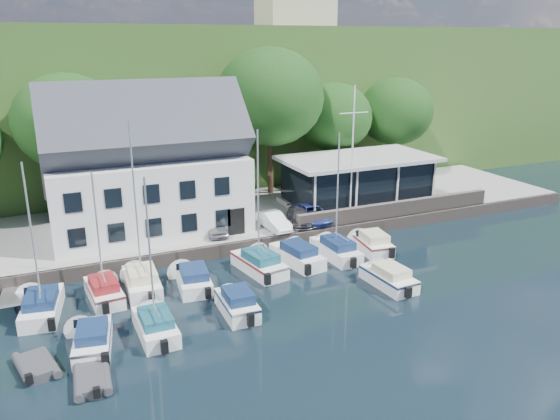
{
  "coord_description": "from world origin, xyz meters",
  "views": [
    {
      "loc": [
        -13.97,
        -23.44,
        14.79
      ],
      "look_at": [
        0.47,
        9.0,
        3.64
      ],
      "focal_mm": 35.0,
      "sensor_mm": 36.0,
      "label": 1
    }
  ],
  "objects_px": {
    "car_silver": "(215,226)",
    "harbor_building": "(147,173)",
    "flagpole": "(352,153)",
    "boat_r2_2": "(237,301)",
    "boat_r1_1": "(98,230)",
    "boat_r1_4": "(258,205)",
    "boat_r1_6": "(337,197)",
    "boat_r2_0": "(92,337)",
    "club_pavilion": "(358,180)",
    "boat_r2_4": "(389,275)",
    "boat_r2_1": "(150,260)",
    "dinghy_0": "(36,364)",
    "car_blue": "(312,213)",
    "boat_r1_0": "(33,242)",
    "car_white": "(274,221)",
    "boat_r1_2": "(136,217)",
    "car_dgrey": "(299,217)",
    "dinghy_1": "(92,378)",
    "boat_r1_5": "(297,253)",
    "boat_r1_7": "(372,241)",
    "boat_r1_3": "(193,277)"
  },
  "relations": [
    {
      "from": "boat_r2_0",
      "to": "boat_r1_6",
      "type": "bearing_deg",
      "value": 28.03
    },
    {
      "from": "boat_r1_4",
      "to": "boat_r1_6",
      "type": "height_order",
      "value": "boat_r1_4"
    },
    {
      "from": "harbor_building",
      "to": "boat_r1_0",
      "type": "relative_size",
      "value": 1.65
    },
    {
      "from": "boat_r2_1",
      "to": "club_pavilion",
      "type": "bearing_deg",
      "value": 32.92
    },
    {
      "from": "club_pavilion",
      "to": "boat_r2_2",
      "type": "bearing_deg",
      "value": -140.29
    },
    {
      "from": "car_white",
      "to": "car_dgrey",
      "type": "height_order",
      "value": "car_white"
    },
    {
      "from": "car_dgrey",
      "to": "boat_r2_0",
      "type": "relative_size",
      "value": 0.71
    },
    {
      "from": "car_silver",
      "to": "harbor_building",
      "type": "bearing_deg",
      "value": 148.92
    },
    {
      "from": "boat_r2_0",
      "to": "boat_r2_2",
      "type": "xyz_separation_m",
      "value": [
        7.8,
        0.56,
        0.07
      ]
    },
    {
      "from": "car_blue",
      "to": "boat_r1_2",
      "type": "distance_m",
      "value": 15.56
    },
    {
      "from": "boat_r1_6",
      "to": "car_blue",
      "type": "bearing_deg",
      "value": 79.55
    },
    {
      "from": "car_silver",
      "to": "boat_r1_6",
      "type": "bearing_deg",
      "value": -30.73
    },
    {
      "from": "boat_r2_0",
      "to": "boat_r2_2",
      "type": "height_order",
      "value": "boat_r2_2"
    },
    {
      "from": "boat_r1_1",
      "to": "boat_r2_4",
      "type": "bearing_deg",
      "value": -22.25
    },
    {
      "from": "flagpole",
      "to": "boat_r2_0",
      "type": "relative_size",
      "value": 1.91
    },
    {
      "from": "car_silver",
      "to": "dinghy_1",
      "type": "bearing_deg",
      "value": -119.16
    },
    {
      "from": "boat_r1_5",
      "to": "boat_r2_1",
      "type": "distance_m",
      "value": 12.72
    },
    {
      "from": "harbor_building",
      "to": "boat_r1_1",
      "type": "bearing_deg",
      "value": -117.1
    },
    {
      "from": "boat_r1_5",
      "to": "dinghy_0",
      "type": "bearing_deg",
      "value": -167.86
    },
    {
      "from": "car_silver",
      "to": "club_pavilion",
      "type": "bearing_deg",
      "value": 17.96
    },
    {
      "from": "boat_r1_4",
      "to": "dinghy_0",
      "type": "bearing_deg",
      "value": -165.11
    },
    {
      "from": "boat_r1_4",
      "to": "boat_r1_5",
      "type": "distance_m",
      "value": 4.86
    },
    {
      "from": "boat_r2_0",
      "to": "boat_r2_2",
      "type": "relative_size",
      "value": 1.07
    },
    {
      "from": "car_silver",
      "to": "boat_r2_4",
      "type": "bearing_deg",
      "value": -47.67
    },
    {
      "from": "boat_r2_2",
      "to": "boat_r2_4",
      "type": "xyz_separation_m",
      "value": [
        9.9,
        -0.41,
        -0.06
      ]
    },
    {
      "from": "car_blue",
      "to": "boat_r1_3",
      "type": "distance_m",
      "value": 12.78
    },
    {
      "from": "car_blue",
      "to": "dinghy_0",
      "type": "xyz_separation_m",
      "value": [
        -20.42,
        -11.68,
        -1.36
      ]
    },
    {
      "from": "boat_r1_1",
      "to": "boat_r1_6",
      "type": "bearing_deg",
      "value": -3.82
    },
    {
      "from": "flagpole",
      "to": "car_dgrey",
      "type": "bearing_deg",
      "value": -179.64
    },
    {
      "from": "dinghy_1",
      "to": "boat_r1_4",
      "type": "bearing_deg",
      "value": 39.58
    },
    {
      "from": "harbor_building",
      "to": "boat_r1_5",
      "type": "bearing_deg",
      "value": -46.08
    },
    {
      "from": "car_white",
      "to": "boat_r1_2",
      "type": "relative_size",
      "value": 0.4
    },
    {
      "from": "boat_r2_2",
      "to": "boat_r2_4",
      "type": "height_order",
      "value": "boat_r2_2"
    },
    {
      "from": "boat_r1_6",
      "to": "dinghy_1",
      "type": "xyz_separation_m",
      "value": [
        -17.37,
        -8.67,
        -4.12
      ]
    },
    {
      "from": "boat_r1_7",
      "to": "boat_r2_2",
      "type": "height_order",
      "value": "boat_r2_2"
    },
    {
      "from": "dinghy_0",
      "to": "boat_r1_0",
      "type": "bearing_deg",
      "value": 72.47
    },
    {
      "from": "club_pavilion",
      "to": "dinghy_0",
      "type": "relative_size",
      "value": 4.75
    },
    {
      "from": "boat_r2_1",
      "to": "dinghy_0",
      "type": "relative_size",
      "value": 3.02
    },
    {
      "from": "boat_r2_2",
      "to": "boat_r1_1",
      "type": "bearing_deg",
      "value": 145.66
    },
    {
      "from": "harbor_building",
      "to": "boat_r2_4",
      "type": "relative_size",
      "value": 2.51
    },
    {
      "from": "car_silver",
      "to": "boat_r1_7",
      "type": "distance_m",
      "value": 11.56
    },
    {
      "from": "car_white",
      "to": "boat_r1_0",
      "type": "distance_m",
      "value": 17.58
    },
    {
      "from": "car_blue",
      "to": "boat_r2_4",
      "type": "height_order",
      "value": "car_blue"
    },
    {
      "from": "boat_r1_2",
      "to": "dinghy_0",
      "type": "bearing_deg",
      "value": -130.53
    },
    {
      "from": "boat_r1_1",
      "to": "harbor_building",
      "type": "bearing_deg",
      "value": 58.23
    },
    {
      "from": "car_white",
      "to": "club_pavilion",
      "type": "bearing_deg",
      "value": 16.76
    },
    {
      "from": "harbor_building",
      "to": "car_silver",
      "type": "relative_size",
      "value": 4.0
    },
    {
      "from": "car_silver",
      "to": "flagpole",
      "type": "xyz_separation_m",
      "value": [
        11.27,
        -0.43,
        4.62
      ]
    },
    {
      "from": "boat_r2_0",
      "to": "boat_r2_4",
      "type": "distance_m",
      "value": 17.7
    },
    {
      "from": "car_silver",
      "to": "boat_r1_5",
      "type": "bearing_deg",
      "value": -45.6
    }
  ]
}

